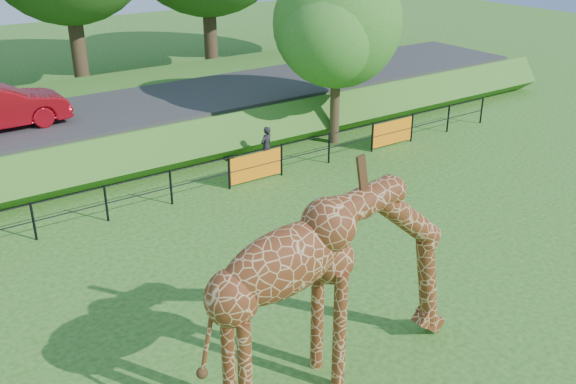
% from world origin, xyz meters
% --- Properties ---
extents(ground, '(90.00, 90.00, 0.00)m').
position_xyz_m(ground, '(0.00, 0.00, 0.00)').
color(ground, '#235816').
rests_on(ground, ground).
extents(giraffe, '(5.51, 1.31, 3.90)m').
position_xyz_m(giraffe, '(-0.79, -0.83, 1.95)').
color(giraffe, '#5D2B13').
rests_on(giraffe, ground).
extents(perimeter_fence, '(28.07, 0.10, 1.10)m').
position_xyz_m(perimeter_fence, '(0.00, 8.00, 0.55)').
color(perimeter_fence, black).
rests_on(perimeter_fence, ground).
extents(embankment, '(40.00, 9.00, 1.30)m').
position_xyz_m(embankment, '(0.00, 15.50, 0.65)').
color(embankment, '#235816').
rests_on(embankment, ground).
extents(road, '(40.00, 5.00, 0.12)m').
position_xyz_m(road, '(0.00, 14.00, 1.36)').
color(road, '#2C2C2E').
rests_on(road, embankment).
extents(visitor, '(0.59, 0.48, 1.42)m').
position_xyz_m(visitor, '(4.06, 9.01, 0.71)').
color(visitor, black).
rests_on(visitor, ground).
extents(tree_east, '(5.40, 4.71, 6.76)m').
position_xyz_m(tree_east, '(7.60, 9.63, 4.28)').
color(tree_east, '#362818').
rests_on(tree_east, ground).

